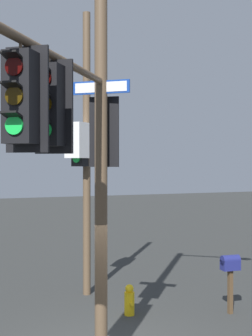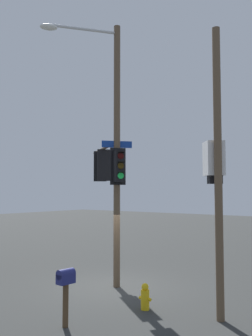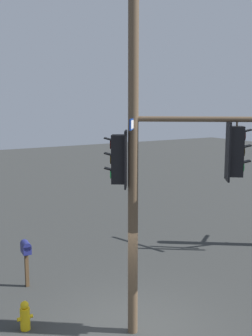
% 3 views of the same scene
% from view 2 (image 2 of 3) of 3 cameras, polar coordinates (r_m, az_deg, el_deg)
% --- Properties ---
extents(ground_plane, '(80.00, 80.00, 0.00)m').
position_cam_2_polar(ground_plane, '(13.34, -1.97, -18.08)').
color(ground_plane, '#303230').
extents(main_signal_pole_assembly, '(3.94, 4.84, 9.34)m').
position_cam_2_polar(main_signal_pole_assembly, '(13.78, -2.76, 2.58)').
color(main_signal_pole_assembly, brown).
rests_on(main_signal_pole_assembly, ground).
extents(secondary_pole_assembly, '(0.75, 0.80, 7.73)m').
position_cam_2_polar(secondary_pole_assembly, '(10.11, 13.85, 0.48)').
color(secondary_pole_assembly, brown).
rests_on(secondary_pole_assembly, ground).
extents(fire_hydrant, '(0.38, 0.24, 0.73)m').
position_cam_2_polar(fire_hydrant, '(10.91, 2.99, -19.49)').
color(fire_hydrant, yellow).
rests_on(fire_hydrant, ground).
extents(mailbox, '(0.28, 0.46, 1.41)m').
position_cam_2_polar(mailbox, '(9.51, -9.38, -17.04)').
color(mailbox, '#4C3823').
rests_on(mailbox, ground).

